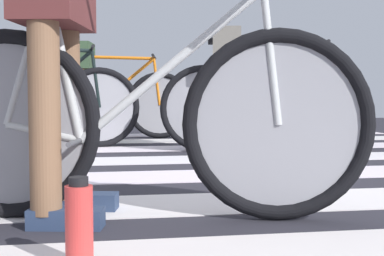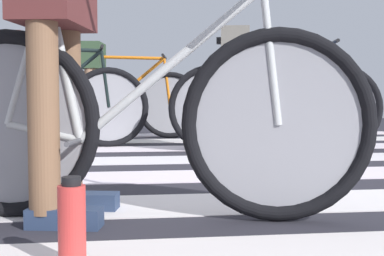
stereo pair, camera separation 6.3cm
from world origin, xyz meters
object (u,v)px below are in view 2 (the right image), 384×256
at_px(cyclist_3_of_4, 11,74).
at_px(cyclist_1_of_4, 57,47).
at_px(water_bottle, 72,225).
at_px(cyclist_4_of_4, 93,77).
at_px(cyclist_2_of_4, 236,72).
at_px(bicycle_3_of_4, 49,104).
at_px(bicycle_4_of_4, 122,103).
at_px(bicycle_1_of_4, 139,117).
at_px(bicycle_2_of_4, 274,105).

bearing_deg(cyclist_3_of_4, cyclist_1_of_4, -78.70).
height_order(cyclist_1_of_4, cyclist_3_of_4, same).
bearing_deg(water_bottle, cyclist_4_of_4, 92.91).
xyz_separation_m(cyclist_1_of_4, cyclist_2_of_4, (1.14, 2.15, 0.00)).
height_order(bicycle_3_of_4, water_bottle, bicycle_3_of_4).
relative_size(cyclist_3_of_4, bicycle_4_of_4, 0.58).
xyz_separation_m(bicycle_1_of_4, cyclist_3_of_4, (-1.03, 2.67, 0.26)).
relative_size(bicycle_3_of_4, cyclist_4_of_4, 1.69).
bearing_deg(cyclist_2_of_4, cyclist_3_of_4, 177.54).
height_order(bicycle_3_of_4, bicycle_4_of_4, same).
height_order(bicycle_3_of_4, cyclist_3_of_4, cyclist_3_of_4).
bearing_deg(bicycle_2_of_4, cyclist_3_of_4, 177.88).
xyz_separation_m(bicycle_2_of_4, bicycle_3_of_4, (-1.86, 0.55, 0.00)).
relative_size(bicycle_2_of_4, cyclist_3_of_4, 1.71).
bearing_deg(cyclist_4_of_4, bicycle_4_of_4, 0.00).
bearing_deg(cyclist_2_of_4, bicycle_3_of_4, 174.11).
distance_m(bicycle_1_of_4, cyclist_2_of_4, 2.37).
xyz_separation_m(bicycle_1_of_4, cyclist_1_of_4, (-0.31, 0.06, 0.26)).
height_order(bicycle_4_of_4, water_bottle, bicycle_4_of_4).
relative_size(cyclist_1_of_4, water_bottle, 4.01).
xyz_separation_m(bicycle_2_of_4, water_bottle, (-1.33, -2.68, -0.27)).
relative_size(bicycle_2_of_4, water_bottle, 6.86).
height_order(cyclist_2_of_4, bicycle_4_of_4, cyclist_2_of_4).
bearing_deg(bicycle_3_of_4, water_bottle, -84.97).
distance_m(bicycle_1_of_4, bicycle_2_of_4, 2.43).
height_order(bicycle_3_of_4, cyclist_4_of_4, cyclist_4_of_4).
distance_m(bicycle_2_of_4, cyclist_2_of_4, 0.41).
bearing_deg(bicycle_3_of_4, cyclist_4_of_4, 68.62).
bearing_deg(cyclist_3_of_4, water_bottle, -79.60).
xyz_separation_m(bicycle_1_of_4, bicycle_2_of_4, (1.13, 2.15, 0.00)).
height_order(cyclist_2_of_4, bicycle_3_of_4, cyclist_2_of_4).
bearing_deg(cyclist_1_of_4, bicycle_1_of_4, -0.00).
xyz_separation_m(bicycle_3_of_4, cyclist_3_of_4, (-0.31, -0.02, 0.26)).
bearing_deg(bicycle_4_of_4, cyclist_3_of_4, -125.31).
bearing_deg(bicycle_1_of_4, cyclist_4_of_4, 107.03).
height_order(bicycle_2_of_4, cyclist_2_of_4, cyclist_2_of_4).
bearing_deg(cyclist_2_of_4, bicycle_4_of_4, 133.92).
bearing_deg(bicycle_1_of_4, cyclist_2_of_4, 80.11).
bearing_deg(cyclist_1_of_4, bicycle_2_of_4, 66.13).
bearing_deg(cyclist_3_of_4, bicycle_1_of_4, -73.12).
height_order(cyclist_3_of_4, bicycle_4_of_4, cyclist_3_of_4).
distance_m(bicycle_1_of_4, water_bottle, 0.62).
distance_m(bicycle_1_of_4, bicycle_3_of_4, 2.79).
bearing_deg(bicycle_3_of_4, cyclist_2_of_4, -21.67).
bearing_deg(cyclist_4_of_4, cyclist_3_of_4, -113.29).
bearing_deg(bicycle_2_of_4, cyclist_1_of_4, -113.11).
bearing_deg(bicycle_4_of_4, cyclist_1_of_4, -85.68).
bearing_deg(cyclist_3_of_4, bicycle_3_of_4, 0.00).
distance_m(bicycle_1_of_4, cyclist_3_of_4, 2.88).
height_order(bicycle_2_of_4, cyclist_3_of_4, cyclist_3_of_4).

